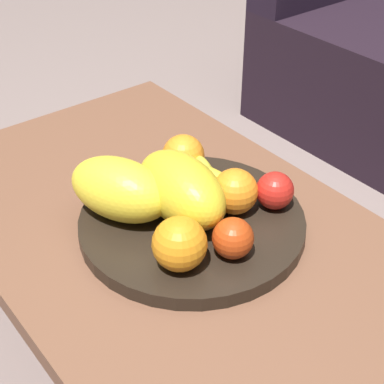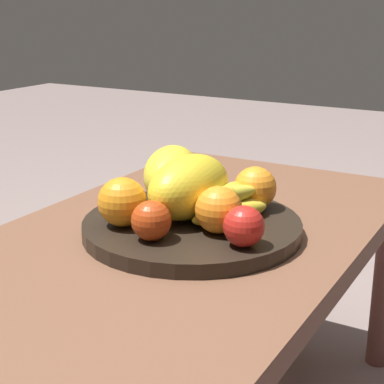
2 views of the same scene
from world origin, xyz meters
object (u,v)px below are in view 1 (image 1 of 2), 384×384
(fruit_bowl, at_px, (192,222))
(orange_left, at_px, (183,156))
(orange_right, at_px, (180,244))
(apple_left, at_px, (275,191))
(melon_large_front, at_px, (181,189))
(coffee_table, at_px, (184,258))
(banana_bunch, at_px, (207,184))
(orange_front, at_px, (235,191))
(melon_smaller_beside, at_px, (120,189))
(apple_front, at_px, (233,238))

(fruit_bowl, distance_m, orange_left, 0.14)
(orange_right, relative_size, apple_left, 1.29)
(fruit_bowl, distance_m, orange_right, 0.13)
(apple_left, bearing_deg, melon_large_front, -118.03)
(orange_right, bearing_deg, coffee_table, 138.93)
(coffee_table, xyz_separation_m, orange_left, (-0.12, 0.09, 0.11))
(fruit_bowl, xyz_separation_m, orange_right, (0.08, -0.09, 0.05))
(fruit_bowl, height_order, orange_left, orange_left)
(orange_right, distance_m, banana_bunch, 0.17)
(orange_left, distance_m, orange_right, 0.24)
(coffee_table, relative_size, orange_front, 13.57)
(banana_bunch, bearing_deg, orange_right, -52.77)
(melon_large_front, height_order, banana_bunch, melon_large_front)
(melon_smaller_beside, relative_size, orange_left, 2.31)
(apple_front, bearing_deg, orange_left, 161.01)
(fruit_bowl, distance_m, banana_bunch, 0.07)
(fruit_bowl, xyz_separation_m, apple_left, (0.06, 0.13, 0.04))
(melon_smaller_beside, height_order, apple_left, melon_smaller_beside)
(orange_front, xyz_separation_m, orange_left, (-0.14, 0.00, -0.00))
(melon_large_front, xyz_separation_m, banana_bunch, (-0.01, 0.06, -0.02))
(coffee_table, bearing_deg, orange_left, 142.88)
(melon_large_front, xyz_separation_m, orange_right, (0.09, -0.07, -0.01))
(orange_right, xyz_separation_m, apple_left, (-0.02, 0.21, -0.01))
(melon_smaller_beside, xyz_separation_m, apple_front, (0.19, 0.08, -0.02))
(melon_large_front, xyz_separation_m, orange_front, (0.04, 0.08, -0.02))
(melon_smaller_beside, height_order, apple_front, melon_smaller_beside)
(apple_left, bearing_deg, fruit_bowl, -116.14)
(fruit_bowl, xyz_separation_m, melon_smaller_beside, (-0.08, -0.09, 0.06))
(apple_front, xyz_separation_m, banana_bunch, (-0.14, 0.06, -0.00))
(apple_left, bearing_deg, melon_smaller_beside, -122.97)
(orange_left, relative_size, apple_front, 1.21)
(orange_right, distance_m, apple_left, 0.21)
(orange_front, distance_m, orange_left, 0.14)
(fruit_bowl, bearing_deg, apple_front, -4.79)
(orange_right, bearing_deg, apple_front, 68.65)
(orange_front, relative_size, apple_front, 1.21)
(fruit_bowl, height_order, apple_front, apple_front)
(coffee_table, xyz_separation_m, apple_left, (0.06, 0.15, 0.11))
(orange_left, bearing_deg, melon_large_front, -38.91)
(banana_bunch, bearing_deg, melon_smaller_beside, -110.64)
(orange_right, bearing_deg, fruit_bowl, 133.05)
(fruit_bowl, distance_m, melon_large_front, 0.07)
(coffee_table, bearing_deg, banana_bunch, 112.35)
(melon_smaller_beside, relative_size, orange_right, 2.16)
(melon_smaller_beside, relative_size, orange_front, 2.31)
(banana_bunch, bearing_deg, melon_large_front, -79.16)
(banana_bunch, bearing_deg, apple_front, -24.33)
(coffee_table, distance_m, apple_front, 0.15)
(apple_left, bearing_deg, orange_right, -85.00)
(coffee_table, height_order, melon_smaller_beside, melon_smaller_beside)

